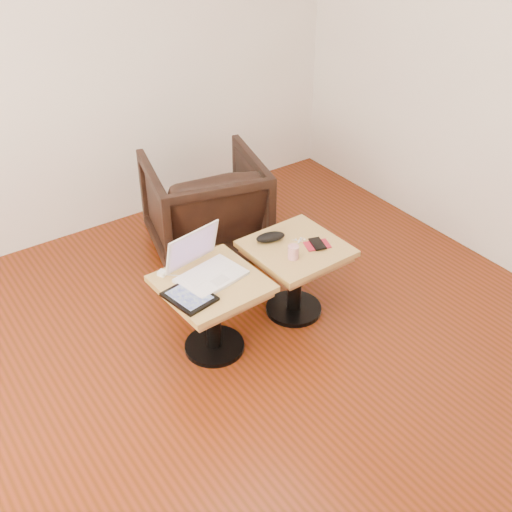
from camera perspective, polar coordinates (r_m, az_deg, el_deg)
room_shell at (r=2.50m, az=-1.57°, el=5.82°), size 4.52×4.52×2.71m
side_table_left at (r=3.54m, az=-3.92°, el=-3.81°), size 0.56×0.56×0.48m
side_table_right at (r=3.82m, az=3.54°, el=-0.62°), size 0.54×0.54×0.48m
laptop at (r=3.49m, az=-4.56°, el=-0.98°), size 0.40×0.36×0.25m
tablet at (r=3.36m, az=-5.94°, el=-3.61°), size 0.24×0.28×0.02m
charging_adapter at (r=3.54m, az=-8.34°, el=-1.52°), size 0.06×0.06×0.02m
glasses_case at (r=3.78m, az=1.29°, el=1.70°), size 0.19×0.12×0.06m
striped_cup at (r=3.63m, az=3.33°, el=0.34°), size 0.07×0.07×0.08m
earbuds_tangle at (r=3.80m, az=3.92°, el=1.43°), size 0.07×0.05×0.01m
phone_on_sleeve at (r=3.76m, az=5.48°, el=1.04°), size 0.17×0.14×0.02m
armchair at (r=4.43m, az=-4.54°, el=4.48°), size 0.92×0.93×0.70m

